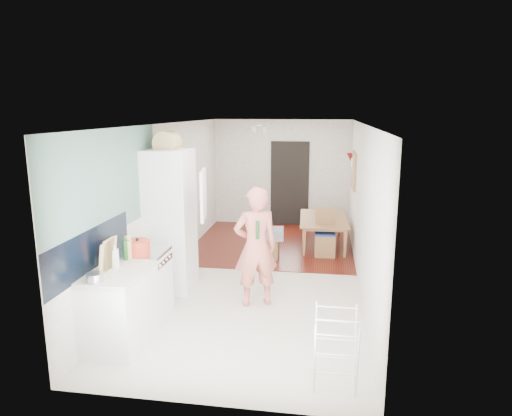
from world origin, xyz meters
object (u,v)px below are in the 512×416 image
(dining_table, at_px, (325,234))
(drying_rack, at_px, (336,351))
(stool, at_px, (271,249))
(dining_chair, at_px, (325,233))
(person, at_px, (256,236))

(dining_table, height_order, drying_rack, drying_rack)
(stool, distance_m, drying_rack, 4.07)
(dining_chair, distance_m, stool, 1.08)
(person, relative_size, dining_chair, 2.23)
(dining_table, bearing_deg, stool, 132.41)
(dining_chair, bearing_deg, drying_rack, -90.75)
(person, distance_m, dining_table, 3.25)
(person, height_order, dining_chair, person)
(dining_table, distance_m, dining_chair, 0.68)
(dining_chair, relative_size, stool, 2.30)
(person, height_order, dining_table, person)
(dining_table, bearing_deg, person, 159.87)
(person, distance_m, dining_chair, 2.61)
(person, bearing_deg, stool, -110.68)
(dining_chair, height_order, drying_rack, dining_chair)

